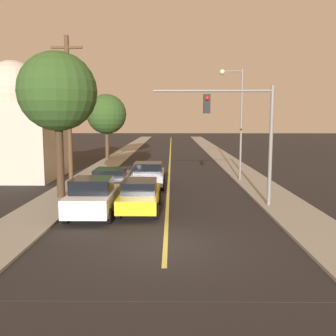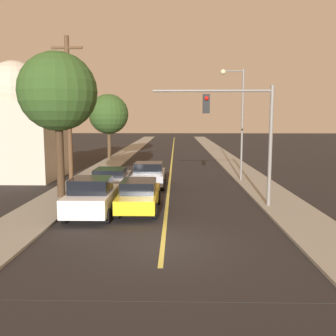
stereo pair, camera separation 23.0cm
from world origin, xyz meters
name	(u,v)px [view 1 (the left image)]	position (x,y,z in m)	size (l,w,h in m)	color
ground_plane	(165,245)	(0.00, 0.00, 0.00)	(200.00, 200.00, 0.00)	black
road_surface	(170,152)	(0.00, 36.00, 0.01)	(9.17, 80.00, 0.01)	black
sidewalk_left	(125,152)	(-5.84, 36.00, 0.06)	(2.50, 80.00, 0.12)	gray
sidewalk_right	(215,152)	(5.84, 36.00, 0.06)	(2.50, 80.00, 0.12)	gray
car_near_lane_front	(140,195)	(-1.28, 4.80, 0.78)	(1.87, 4.60, 1.51)	gold
car_near_lane_second	(148,175)	(-1.28, 11.07, 0.81)	(2.07, 3.97, 1.59)	#A5A8B2
car_outer_lane_front	(93,197)	(-3.30, 3.88, 0.86)	(2.02, 3.97, 1.74)	white
car_outer_lane_second	(111,180)	(-3.30, 8.77, 0.81)	(2.06, 4.35, 1.51)	#A5A8B2
traffic_signal_mast	(242,123)	(3.57, 5.65, 4.12)	(5.74, 0.42, 5.78)	slate
streetlamp_right	(236,111)	(4.59, 13.27, 4.88)	(1.61, 0.36, 7.51)	slate
utility_pole_left	(69,115)	(-5.19, 7.32, 4.50)	(1.60, 0.24, 8.43)	#513823
tree_left_near	(57,92)	(-5.80, 7.48, 5.71)	(4.15, 4.15, 7.70)	#3D2B1C
tree_left_far	(107,114)	(-6.65, 27.06, 4.79)	(4.16, 4.16, 6.77)	#4C3823
domed_building_left	(15,129)	(-11.08, 14.53, 3.57)	(5.98, 5.98, 8.41)	#BCB29E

